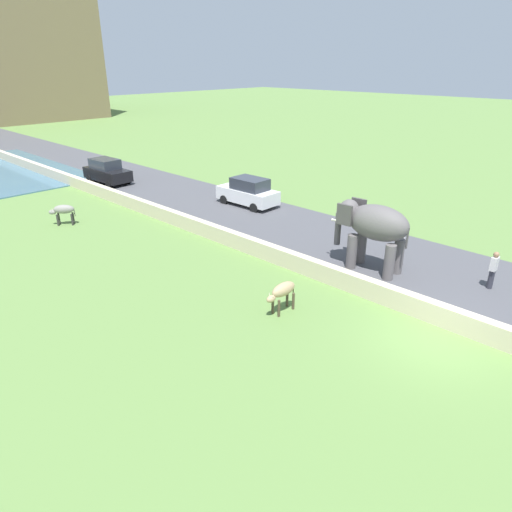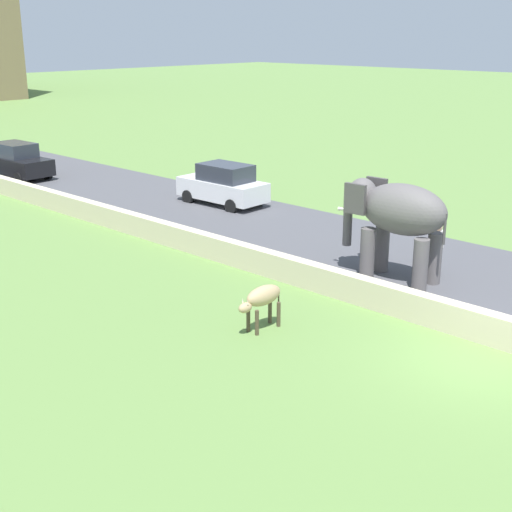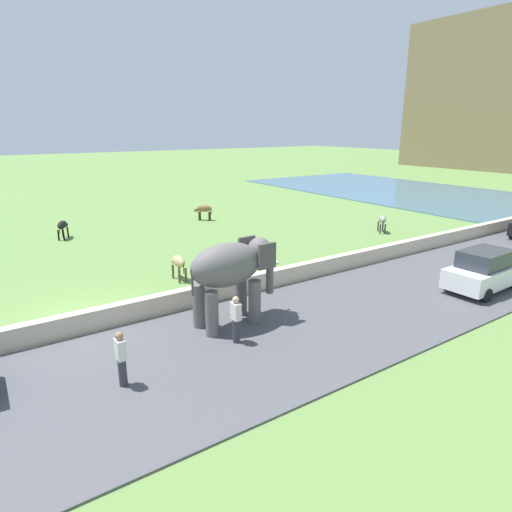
# 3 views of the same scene
# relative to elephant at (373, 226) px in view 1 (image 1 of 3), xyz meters

# --- Properties ---
(ground_plane) EXTENTS (220.00, 220.00, 0.00)m
(ground_plane) POSITION_rel_elephant_xyz_m (-3.41, -4.44, -2.04)
(ground_plane) COLOR #608442
(road_surface) EXTENTS (7.00, 120.00, 0.06)m
(road_surface) POSITION_rel_elephant_xyz_m (1.59, 15.56, -2.01)
(road_surface) COLOR #4C4C51
(road_surface) RESTS_ON ground
(barrier_wall) EXTENTS (0.40, 110.00, 0.78)m
(barrier_wall) POSITION_rel_elephant_xyz_m (-2.21, 13.56, -1.65)
(barrier_wall) COLOR beige
(barrier_wall) RESTS_ON ground
(elephant) EXTENTS (1.53, 3.50, 2.99)m
(elephant) POSITION_rel_elephant_xyz_m (0.00, 0.00, 0.00)
(elephant) COLOR #605B5B
(elephant) RESTS_ON ground
(person_beside_elephant) EXTENTS (0.36, 0.22, 1.63)m
(person_beside_elephant) POSITION_rel_elephant_xyz_m (1.34, -0.69, -1.16)
(person_beside_elephant) COLOR #33333D
(person_beside_elephant) RESTS_ON ground
(person_trailing) EXTENTS (0.36, 0.22, 1.63)m
(person_trailing) POSITION_rel_elephant_xyz_m (1.74, -4.47, -1.16)
(person_trailing) COLOR #33333D
(person_trailing) RESTS_ON ground
(car_white) EXTENTS (1.88, 4.04, 1.80)m
(car_white) POSITION_rel_elephant_xyz_m (3.16, 10.55, -1.14)
(car_white) COLOR white
(car_white) RESTS_ON ground
(car_black) EXTENTS (1.95, 4.08, 1.80)m
(car_black) POSITION_rel_elephant_xyz_m (0.01, 22.20, -1.14)
(car_black) COLOR black
(car_black) RESTS_ON ground
(cow_tan) EXTENTS (1.40, 0.48, 1.15)m
(cow_tan) POSITION_rel_elephant_xyz_m (-5.36, 0.37, -1.20)
(cow_tan) COLOR tan
(cow_tan) RESTS_ON ground
(cow_grey) EXTENTS (1.29, 1.14, 1.15)m
(cow_grey) POSITION_rel_elephant_xyz_m (-6.49, 15.43, -1.20)
(cow_grey) COLOR gray
(cow_grey) RESTS_ON ground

